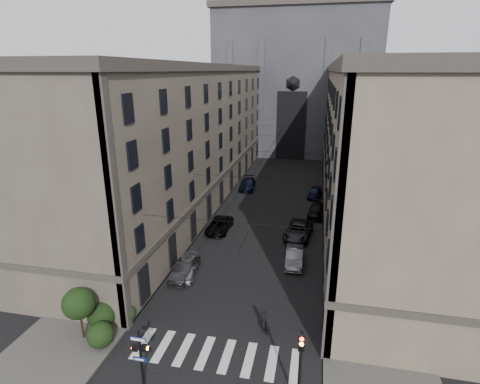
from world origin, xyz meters
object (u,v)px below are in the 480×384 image
Objects in this scene: gothic_tower at (297,71)px; pedestrian at (264,319)px; pedestrian_signal_left at (141,355)px; car_left_near at (187,266)px; car_right_midnear at (298,230)px; car_left_far at (248,184)px; traffic_light_right at (301,361)px; car_right_midfar at (317,210)px; car_left_midnear at (185,270)px; car_left_midfar at (219,225)px; car_right_far at (315,192)px; car_right_near at (294,257)px.

pedestrian is at bearing -87.61° from gothic_tower.
pedestrian is at bearing 45.84° from pedestrian_signal_left.
car_left_near is 14.12m from car_right_midnear.
car_left_near reaches higher than car_left_far.
pedestrian_signal_left is 0.77× the size of traffic_light_right.
car_right_midfar is (11.06, -9.55, -0.04)m from car_left_far.
car_left_midnear reaches higher than car_left_midfar.
car_left_near is 0.91× the size of car_left_midfar.
pedestrian reaches higher than car_left_midnear.
car_right_midnear is 14.79m from car_right_far.
gothic_tower is 37.87m from car_left_far.
pedestrian is at bearing -92.38° from car_right_midfar.
gothic_tower reaches higher than car_right_far.
gothic_tower is 9.95× the size of car_right_midnear.
car_left_midfar is 9.21m from car_right_midnear.
car_left_far is at bearing 176.86° from car_right_far.
car_left_midnear is 2.23× the size of pedestrian.
car_left_midnear is 27.54m from car_left_far.
pedestrian reaches higher than car_right_midnear.
car_right_far is (1.54, 21.06, 0.01)m from car_right_near.
car_right_midnear reaches higher than car_left_far.
car_left_far is (0.53, 27.04, -0.01)m from car_left_near.
gothic_tower is 11.15× the size of traffic_light_right.
traffic_light_right is at bearing -79.74° from car_right_midnear.
car_left_midnear is at bearing -106.22° from car_right_far.
traffic_light_right reaches higher than car_left_midfar.
car_right_far is at bearing 55.61° from car_left_midfar.
car_right_midnear is (9.21, 0.25, 0.09)m from car_left_midfar.
car_right_near is 0.79× the size of car_right_midnear.
car_left_midfar is 1.16× the size of car_right_far.
pedestrian is at bearing -33.90° from car_left_midnear.
car_left_midfar is 1.13× the size of car_right_near.
gothic_tower reaches higher than car_right_near.
pedestrian_signal_left is at bearing -116.44° from car_right_near.
pedestrian_signal_left is 39.14m from car_right_far.
car_left_far is at bearing 144.92° from car_right_midfar.
car_right_far is at bearing 58.63° from car_left_near.
traffic_light_right reaches higher than car_right_midnear.
car_left_near is 10.11m from car_left_midfar.
gothic_tower is at bearing 101.54° from car_right_midnear.
traffic_light_right is 16.50m from car_left_midnear.
pedestrian_signal_left reaches higher than pedestrian.
car_right_far is (10.74, 14.96, 0.04)m from car_left_midfar.
car_left_far is (-1.35, 39.96, -1.52)m from pedestrian_signal_left.
car_left_midnear is (-11.03, 12.01, -2.56)m from traffic_light_right.
car_left_midnear is 0.85× the size of car_right_midfar.
car_right_near is (-1.40, 16.52, -2.53)m from traffic_light_right.
pedestrian_signal_left is 2.02× the size of pedestrian.
car_left_far is 0.94× the size of car_right_midnear.
pedestrian is at bearing -88.02° from car_right_midnear.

